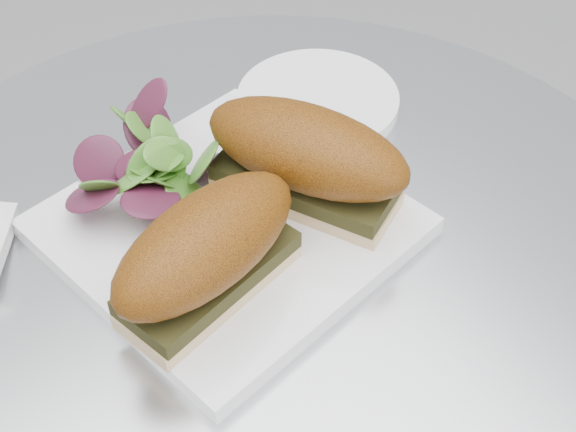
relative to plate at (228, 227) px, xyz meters
name	(u,v)px	position (x,y,z in m)	size (l,w,h in m)	color
table	(273,422)	(0.01, -0.04, -0.25)	(0.70, 0.70, 0.73)	#B4B5BB
plate	(228,227)	(0.00, 0.00, 0.00)	(0.24, 0.24, 0.02)	white
sandwich_left	(207,251)	(-0.05, -0.06, 0.05)	(0.17, 0.11, 0.08)	#D8B687
sandwich_right	(306,157)	(0.07, -0.01, 0.05)	(0.15, 0.18, 0.08)	#D8B687
salad	(147,158)	(-0.03, 0.07, 0.03)	(0.11, 0.11, 0.05)	#569832
saucer	(318,100)	(0.15, 0.10, 0.00)	(0.15, 0.15, 0.01)	white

